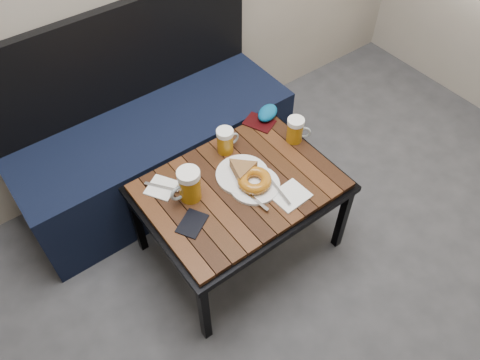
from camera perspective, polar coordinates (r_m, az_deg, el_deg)
bench at (r=2.46m, az=-10.35°, el=4.11°), size 1.40×0.50×0.95m
cafe_table at (r=2.02m, az=0.00°, el=-1.33°), size 0.84×0.62×0.47m
beer_mug_left at (r=1.89m, az=-6.25°, el=-0.60°), size 0.14×0.09×0.15m
beer_mug_centre at (r=2.07m, az=-1.77°, el=4.82°), size 0.11×0.08×0.12m
beer_mug_right at (r=2.14m, az=6.78°, el=6.08°), size 0.11×0.11×0.12m
plate_pie at (r=1.99m, az=0.29°, el=0.98°), size 0.23×0.23×0.06m
plate_bagel at (r=1.96m, az=1.78°, el=-0.28°), size 0.22×0.28×0.06m
napkin_left at (r=1.99m, az=-9.53°, el=-0.93°), size 0.16×0.16×0.01m
napkin_right at (r=1.95m, az=6.17°, el=-1.91°), size 0.15×0.13×0.01m
passport_navy at (r=1.86m, az=-5.85°, el=-5.29°), size 0.15×0.14×0.01m
passport_burgundy at (r=2.25m, az=2.37°, el=7.01°), size 0.15×0.17×0.01m
knit_pouch at (r=2.26m, az=3.38°, el=8.17°), size 0.15×0.13×0.05m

